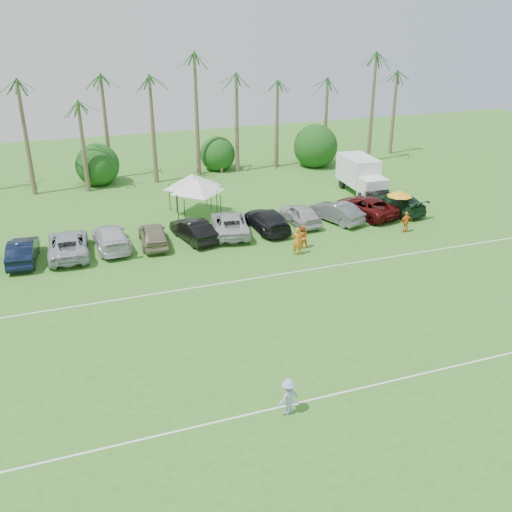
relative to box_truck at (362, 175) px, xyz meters
name	(u,v)px	position (x,y,z in m)	size (l,w,h in m)	color
ground	(347,426)	(-15.80, -27.23, -1.68)	(120.00, 120.00, 0.00)	#357222
field_lines	(275,329)	(-15.80, -19.23, -1.68)	(80.00, 12.10, 0.01)	white
palm_tree_2	(15,86)	(-27.80, 10.77, 7.53)	(2.40, 2.40, 10.90)	brown
palm_tree_3	(63,74)	(-23.80, 10.77, 8.38)	(2.40, 2.40, 11.90)	brown
palm_tree_4	(113,102)	(-19.80, 10.77, 5.80)	(2.40, 2.40, 8.90)	brown
palm_tree_5	(157,90)	(-15.80, 10.77, 6.67)	(2.40, 2.40, 9.90)	brown
palm_tree_6	(199,79)	(-11.80, 10.77, 7.53)	(2.40, 2.40, 10.90)	brown
palm_tree_7	(239,68)	(-7.80, 10.77, 8.38)	(2.40, 2.40, 11.90)	brown
palm_tree_8	(287,93)	(-2.80, 10.77, 5.80)	(2.40, 2.40, 8.90)	brown
palm_tree_9	(333,82)	(2.20, 10.77, 6.67)	(2.40, 2.40, 9.90)	brown
palm_tree_10	(377,71)	(7.20, 10.77, 7.53)	(2.40, 2.40, 10.90)	brown
palm_tree_11	(411,61)	(11.20, 10.77, 8.38)	(2.40, 2.40, 11.90)	brown
bush_tree_1	(97,163)	(-21.80, 11.77, 0.11)	(4.00, 4.00, 4.00)	brown
bush_tree_2	(218,153)	(-9.80, 11.77, 0.11)	(4.00, 4.00, 4.00)	brown
bush_tree_3	(309,145)	(0.20, 11.77, 0.11)	(4.00, 4.00, 4.00)	brown
sideline_player_a	(297,241)	(-10.84, -10.70, -0.71)	(0.71, 0.47, 1.95)	orange
sideline_player_b	(303,237)	(-10.03, -9.77, -0.85)	(0.81, 0.63, 1.66)	orange
sideline_player_c	(406,222)	(-1.58, -9.59, -0.89)	(0.94, 0.39, 1.60)	orange
box_truck	(362,175)	(0.00, 0.00, 0.00)	(2.64, 6.23, 3.15)	white
canopy_tent_left	(197,179)	(-15.23, -1.12, 1.38)	(4.42, 4.42, 3.58)	black
canopy_tent_right	(192,174)	(-15.47, -0.32, 1.64)	(4.79, 4.79, 3.88)	black
market_umbrella	(400,193)	(-0.37, -6.62, 0.31)	(2.00, 2.00, 2.23)	black
frisbee_player	(288,397)	(-17.73, -25.67, -0.87)	(1.19, 0.92, 1.63)	#98A7D8
parked_car_1	(23,251)	(-28.23, -5.78, -0.91)	(1.65, 4.72, 1.56)	black
parked_car_2	(68,244)	(-25.37, -5.64, -0.91)	(2.58, 5.60, 1.56)	#AAAFB6
parked_car_3	(111,237)	(-22.52, -5.29, -0.91)	(2.18, 5.36, 1.56)	silver
parked_car_4	(153,235)	(-19.66, -5.79, -0.91)	(1.84, 4.57, 1.56)	gray
parked_car_5	(193,230)	(-16.81, -5.81, -0.91)	(1.65, 4.72, 1.56)	black
parked_car_6	(230,224)	(-13.95, -5.49, -0.91)	(2.58, 5.60, 1.56)	#B9BABB
parked_car_7	(267,220)	(-11.10, -5.65, -0.91)	(2.18, 5.36, 1.56)	black
parked_car_8	(300,214)	(-8.24, -5.31, -0.91)	(1.84, 4.57, 1.56)	#B5B5B5
parked_car_9	(336,212)	(-5.39, -5.77, -0.91)	(1.65, 4.72, 1.56)	slate
parked_car_10	(366,206)	(-2.53, -5.36, -0.91)	(2.58, 5.60, 1.56)	#480B0B
parked_car_11	(397,202)	(0.32, -5.37, -0.91)	(2.18, 5.36, 1.56)	#18361D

